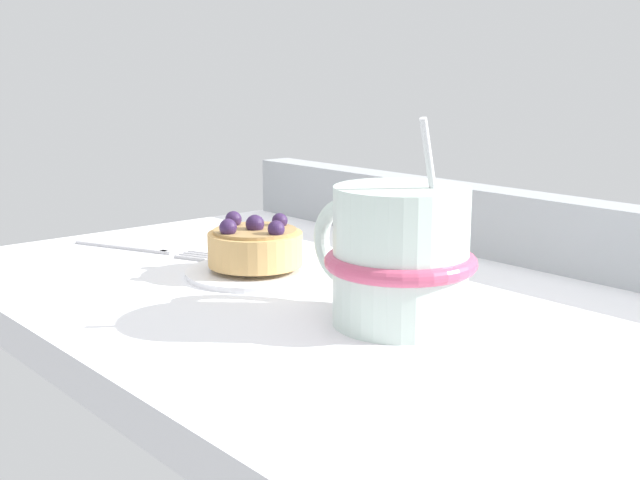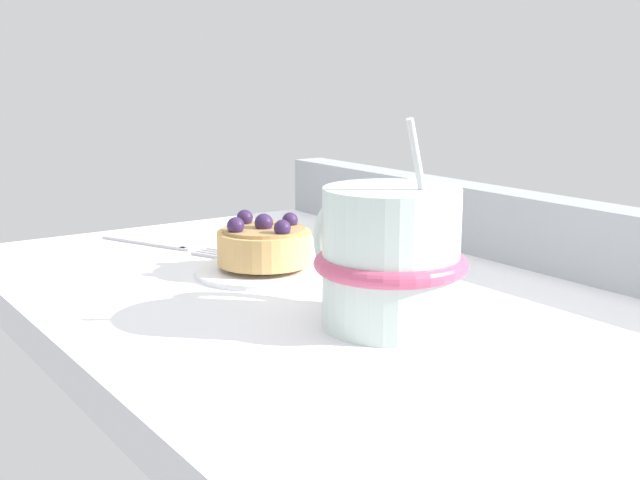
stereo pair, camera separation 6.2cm
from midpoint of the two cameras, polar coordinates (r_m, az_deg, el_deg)
name	(u,v)px [view 1 (the left image)]	position (r cm, az deg, el deg)	size (l,w,h in cm)	color
ground_plane	(318,304)	(66.19, -2.86, -4.59)	(64.56, 43.96, 2.92)	white
window_rail_back	(476,219)	(78.65, 8.71, 1.43)	(63.26, 3.85, 6.33)	#9EA3A8
dessert_plate	(256,270)	(69.94, -7.08, -2.14)	(12.05, 12.05, 0.92)	white
raspberry_tart	(255,246)	(69.45, -7.14, -0.42)	(8.09, 8.09, 4.34)	tan
coffee_mug	(398,256)	(55.55, 2.32, -1.17)	(14.16, 10.53, 14.40)	silver
dessert_fork	(144,248)	(80.88, -14.42, -0.59)	(15.49, 7.91, 0.60)	#B7B7BC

